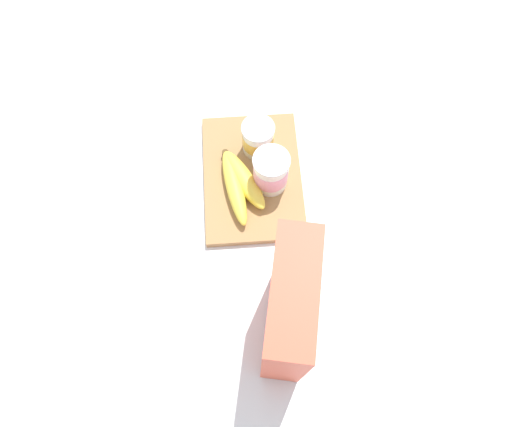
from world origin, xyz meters
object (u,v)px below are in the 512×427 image
(yogurt_cup_front, at_px, (258,138))
(cutting_board, at_px, (252,177))
(banana_bunch, at_px, (239,183))
(cereal_box, at_px, (289,310))
(yogurt_cup_back, at_px, (271,172))

(yogurt_cup_front, bearing_deg, cutting_board, -14.30)
(cutting_board, xyz_separation_m, yogurt_cup_front, (-0.06, 0.02, 0.05))
(banana_bunch, bearing_deg, cereal_box, 13.16)
(yogurt_cup_front, relative_size, yogurt_cup_back, 0.84)
(cutting_board, height_order, banana_bunch, banana_bunch)
(cereal_box, distance_m, yogurt_cup_back, 0.31)
(cutting_board, bearing_deg, yogurt_cup_back, 61.53)
(yogurt_cup_back, relative_size, banana_bunch, 0.52)
(yogurt_cup_back, xyz_separation_m, banana_bunch, (0.01, -0.06, -0.03))
(banana_bunch, bearing_deg, yogurt_cup_front, 153.70)
(cereal_box, bearing_deg, banana_bunch, -155.74)
(cereal_box, bearing_deg, yogurt_cup_back, -168.34)
(banana_bunch, bearing_deg, cutting_board, 132.93)
(yogurt_cup_front, height_order, banana_bunch, yogurt_cup_front)
(cereal_box, relative_size, yogurt_cup_back, 3.03)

